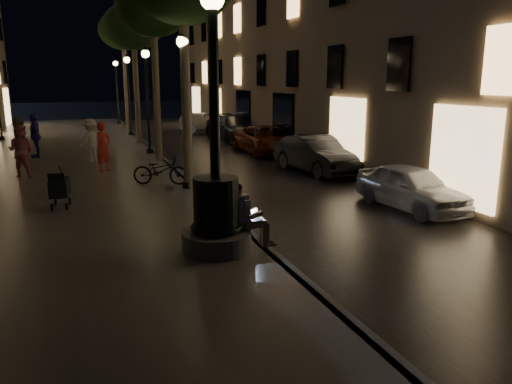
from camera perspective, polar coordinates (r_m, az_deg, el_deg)
name	(u,v)px	position (r m, az deg, el deg)	size (l,w,h in m)	color
ground	(160,160)	(22.81, -10.88, 3.59)	(120.00, 120.00, 0.00)	black
cobble_lane	(225,156)	(23.46, -3.62, 4.07)	(6.00, 45.00, 0.02)	black
promenade	(65,163)	(22.52, -20.99, 3.11)	(8.00, 45.00, 0.20)	#615C55
curb_strip	(160,158)	(22.79, -10.89, 3.84)	(0.25, 45.00, 0.20)	#59595B
building_right	(332,4)	(28.90, 8.66, 20.52)	(8.00, 36.00, 15.00)	#806E50
fountain_lamppost	(216,202)	(9.87, -4.60, -1.12)	(1.40, 1.40, 5.21)	#59595B
seated_man_laptop	(245,214)	(10.12, -1.22, -2.47)	(0.98, 0.33, 1.35)	tan
tree_second	(153,8)	(21.68, -11.73, 19.90)	(3.00, 3.00, 7.40)	#6B604C
tree_third	(133,27)	(27.55, -13.87, 17.83)	(3.00, 3.00, 7.20)	#6B604C
tree_far	(123,31)	(33.53, -14.96, 17.33)	(3.00, 3.00, 7.50)	#6B604C
lamp_curb_a	(184,90)	(15.58, -8.22, 11.44)	(0.36, 0.36, 4.81)	black
lamp_curb_b	(147,86)	(23.47, -12.36, 11.72)	(0.36, 0.36, 4.81)	black
lamp_curb_c	(128,84)	(31.41, -14.42, 11.84)	(0.36, 0.36, 4.81)	black
lamp_curb_d	(117,83)	(39.38, -15.64, 11.90)	(0.36, 0.36, 4.81)	black
stroller	(60,188)	(14.22, -21.54, 0.46)	(0.55, 1.10, 1.11)	black
car_front	(411,187)	(14.56, 17.33, 0.54)	(1.48, 3.69, 1.26)	#A1A3A8
car_second	(317,154)	(19.42, 6.96, 4.29)	(1.53, 4.40, 1.45)	black
car_third	(266,140)	(24.38, 1.12, 5.98)	(2.20, 4.77, 1.33)	maroon
car_rear	(233,128)	(29.38, -2.65, 7.31)	(2.09, 5.13, 1.49)	#323338
car_fifth	(197,123)	(34.14, -6.79, 7.84)	(1.36, 3.90, 1.28)	#9D9E99
pedestrian_red	(104,147)	(19.27, -17.03, 4.94)	(0.67, 0.44, 1.83)	red
pedestrian_pink	(21,151)	(19.30, -25.26, 4.31)	(0.90, 0.70, 1.85)	#C2677B
pedestrian_white	(91,140)	(21.74, -18.34, 5.62)	(1.14, 0.66, 1.77)	silver
pedestrian_blue	(35,135)	(23.81, -23.94, 5.95)	(1.14, 0.47, 1.94)	navy
pedestrian_dark	(20,138)	(23.87, -25.40, 5.62)	(0.87, 0.56, 1.77)	#302F34
bicycle	(160,170)	(16.50, -10.86, 2.46)	(0.63, 1.80, 0.95)	black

